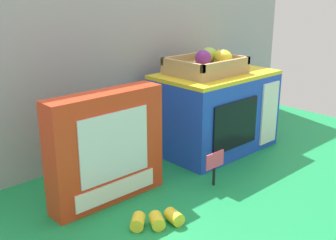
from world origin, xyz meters
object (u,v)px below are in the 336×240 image
food_groups_crate (207,65)px  toy_microwave (215,111)px  loose_toy_banana (156,220)px  price_sign (215,164)px  cookie_set_box (107,148)px

food_groups_crate → toy_microwave: bearing=-23.4°
food_groups_crate → loose_toy_banana: (-0.45, -0.25, -0.28)m
toy_microwave → price_sign: 0.30m
toy_microwave → food_groups_crate: size_ratio=1.75×
toy_microwave → cookie_set_box: bearing=-173.2°
cookie_set_box → loose_toy_banana: bearing=-88.2°
toy_microwave → price_sign: toy_microwave is taller
cookie_set_box → price_sign: 0.31m
loose_toy_banana → cookie_set_box: bearing=91.8°
cookie_set_box → price_sign: bearing=-27.3°
toy_microwave → food_groups_crate: bearing=156.6°
toy_microwave → price_sign: (-0.22, -0.19, -0.07)m
price_sign → loose_toy_banana: 0.27m
toy_microwave → cookie_set_box: 0.49m
food_groups_crate → price_sign: bearing=-132.3°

